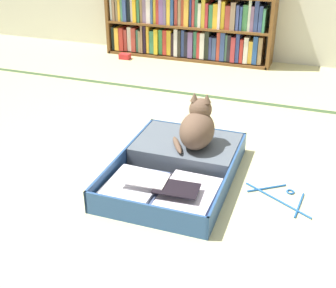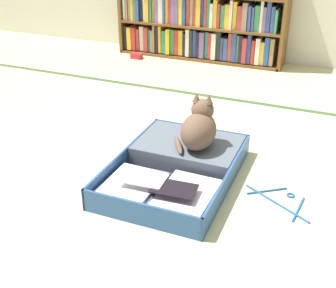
{
  "view_description": "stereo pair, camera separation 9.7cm",
  "coord_description": "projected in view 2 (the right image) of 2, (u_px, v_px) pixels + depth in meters",
  "views": [
    {
      "loc": [
        0.7,
        -1.67,
        1.21
      ],
      "look_at": [
        0.04,
        0.13,
        0.21
      ],
      "focal_mm": 47.05,
      "sensor_mm": 36.0,
      "label": 1
    },
    {
      "loc": [
        0.79,
        -1.63,
        1.21
      ],
      "look_at": [
        0.04,
        0.13,
        0.21
      ],
      "focal_mm": 47.05,
      "sensor_mm": 36.0,
      "label": 2
    }
  ],
  "objects": [
    {
      "name": "tatami_border",
      "position": [
        227.0,
        99.0,
        3.27
      ],
      "size": [
        4.8,
        0.05,
        0.0
      ],
      "color": "#39532E",
      "rests_on": "ground_plane"
    },
    {
      "name": "ground_plane",
      "position": [
        150.0,
        192.0,
        2.17
      ],
      "size": [
        10.0,
        10.0,
        0.0
      ],
      "primitive_type": "plane",
      "color": "#C4C18A"
    },
    {
      "name": "small_red_pouch",
      "position": [
        137.0,
        56.0,
        4.17
      ],
      "size": [
        0.1,
        0.07,
        0.05
      ],
      "color": "red",
      "rests_on": "ground_plane"
    },
    {
      "name": "open_suitcase",
      "position": [
        179.0,
        165.0,
        2.31
      ],
      "size": [
        0.59,
        0.85,
        0.12
      ],
      "color": "#2A4E85",
      "rests_on": "ground_plane"
    },
    {
      "name": "bookshelf",
      "position": [
        200.0,
        11.0,
        3.99
      ],
      "size": [
        1.57,
        0.26,
        0.9
      ],
      "color": "brown",
      "rests_on": "ground_plane"
    },
    {
      "name": "clothes_hanger",
      "position": [
        281.0,
        200.0,
        2.1
      ],
      "size": [
        0.34,
        0.27,
        0.01
      ],
      "color": "#1F579F",
      "rests_on": "ground_plane"
    },
    {
      "name": "black_cat",
      "position": [
        199.0,
        128.0,
        2.3
      ],
      "size": [
        0.25,
        0.27,
        0.29
      ],
      "color": "brown",
      "rests_on": "open_suitcase"
    }
  ]
}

